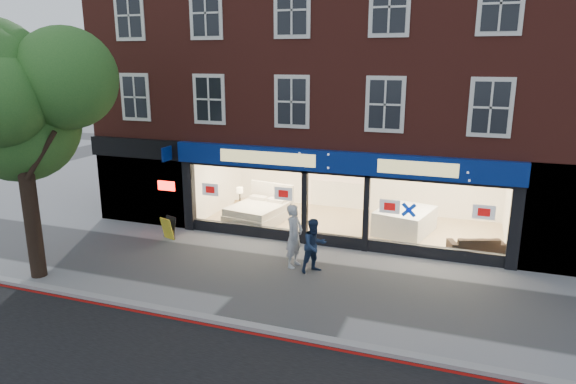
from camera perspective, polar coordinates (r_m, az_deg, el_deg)
The scene contains 13 objects.
ground at distance 14.77m, azimuth 2.06°, elevation -10.00°, with size 120.00×120.00×0.00m, color gray.
kerb_line at distance 12.18m, azimuth -2.59°, elevation -15.69°, with size 60.00×0.10×0.01m, color #8C0A07.
kerb_stone at distance 12.31m, azimuth -2.23°, elevation -15.04°, with size 60.00×0.25×0.12m, color gray.
showroom_floor at distance 19.48m, azimuth 6.80°, elevation -3.74°, with size 11.00×4.50×0.10m, color tan.
building at distance 20.16m, azimuth 8.48°, elevation 15.94°, with size 19.00×8.26×10.30m.
street_tree at distance 15.78m, azimuth -28.07°, elevation 8.53°, with size 4.00×3.20×6.60m.
display_bed at distance 19.71m, azimuth -3.26°, elevation -2.19°, with size 2.23×2.56×1.29m.
bedside_table at distance 20.57m, azimuth -5.33°, elevation -1.76°, with size 0.45×0.45×0.55m, color brown.
mattress_stack at distance 18.86m, azimuth 12.86°, elevation -3.13°, with size 2.14×2.48×0.85m.
sofa at distance 17.69m, azimuth 20.16°, elevation -5.46°, with size 1.73×0.68×0.51m, color black.
a_board at distance 18.50m, azimuth -13.13°, elevation -3.90°, with size 0.52×0.33×0.79m, color gold.
pedestrian_grey at distance 15.51m, azimuth 0.70°, elevation -4.89°, with size 0.71×0.46×1.94m, color #B4B8BD.
pedestrian_blue at distance 15.17m, azimuth 2.94°, elevation -5.98°, with size 0.80×0.62×1.64m, color #182845.
Camera 1 is at (4.06, -12.80, 6.15)m, focal length 32.00 mm.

